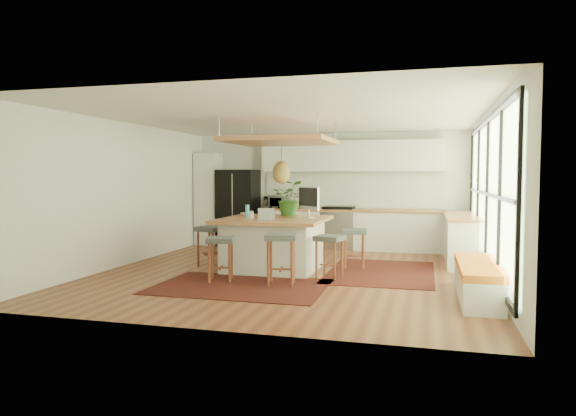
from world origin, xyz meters
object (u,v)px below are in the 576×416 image
(stool_near_right, at_px, (281,262))
(stool_left_side, at_px, (211,247))
(stool_right_back, at_px, (354,249))
(laptop, at_px, (266,213))
(fridge, at_px, (238,207))
(island, at_px, (274,244))
(monitor, at_px, (309,203))
(island_plant, at_px, (290,202))
(microwave, at_px, (276,201))
(stool_near_left, at_px, (221,259))
(stool_right_front, at_px, (329,257))

(stool_near_right, relative_size, stool_left_side, 1.07)
(stool_right_back, distance_m, laptop, 1.82)
(fridge, relative_size, stool_near_right, 2.30)
(stool_near_right, height_order, laptop, laptop)
(island, xyz_separation_m, monitor, (0.57, 0.29, 0.72))
(monitor, height_order, island_plant, monitor)
(island, xyz_separation_m, microwave, (-0.80, 2.88, 0.64))
(fridge, bearing_deg, stool_left_side, -78.03)
(stool_near_left, relative_size, monitor, 1.15)
(stool_near_left, distance_m, microwave, 4.24)
(island, height_order, stool_left_side, island)
(laptop, distance_m, microwave, 3.44)
(stool_right_front, distance_m, laptop, 1.34)
(stool_right_back, bearing_deg, laptop, -145.72)
(fridge, distance_m, island, 3.42)
(monitor, xyz_separation_m, microwave, (-1.38, 2.60, -0.09))
(stool_right_front, relative_size, laptop, 2.31)
(microwave, distance_m, island_plant, 2.44)
(stool_left_side, height_order, island_plant, island_plant)
(stool_left_side, bearing_deg, monitor, 9.52)
(laptop, bearing_deg, stool_right_front, -19.84)
(stool_right_front, xyz_separation_m, laptop, (-1.13, 0.13, 0.70))
(stool_right_back, distance_m, monitor, 1.18)
(stool_near_right, xyz_separation_m, stool_right_back, (0.89, 1.78, 0.00))
(stool_right_back, relative_size, stool_left_side, 0.96)
(stool_near_right, xyz_separation_m, stool_left_side, (-1.73, 1.28, 0.00))
(laptop, distance_m, island_plant, 1.12)
(stool_right_back, bearing_deg, stool_right_front, -103.47)
(fridge, bearing_deg, monitor, -46.54)
(stool_right_back, distance_m, stool_left_side, 2.66)
(stool_near_left, relative_size, stool_right_front, 1.00)
(stool_left_side, xyz_separation_m, monitor, (1.80, 0.30, 0.83))
(stool_right_front, bearing_deg, laptop, 173.23)
(fridge, relative_size, stool_right_back, 2.57)
(stool_near_right, relative_size, microwave, 1.53)
(stool_left_side, bearing_deg, microwave, 81.63)
(island, distance_m, island_plant, 0.97)
(stool_left_side, bearing_deg, island, 0.70)
(stool_near_right, xyz_separation_m, microwave, (-1.30, 4.18, 0.75))
(stool_left_side, relative_size, microwave, 1.44)
(stool_right_front, bearing_deg, island_plant, 128.95)
(fridge, xyz_separation_m, stool_near_right, (2.27, -4.19, -0.57))
(fridge, bearing_deg, stool_right_front, -48.85)
(stool_near_left, bearing_deg, stool_right_front, 22.64)
(monitor, relative_size, microwave, 1.19)
(stool_near_left, height_order, stool_near_right, stool_near_right)
(stool_near_left, height_order, stool_right_front, same)
(island, xyz_separation_m, stool_right_front, (1.13, -0.60, -0.11))
(island_plant, bearing_deg, stool_right_back, -6.73)
(laptop, distance_m, monitor, 0.96)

